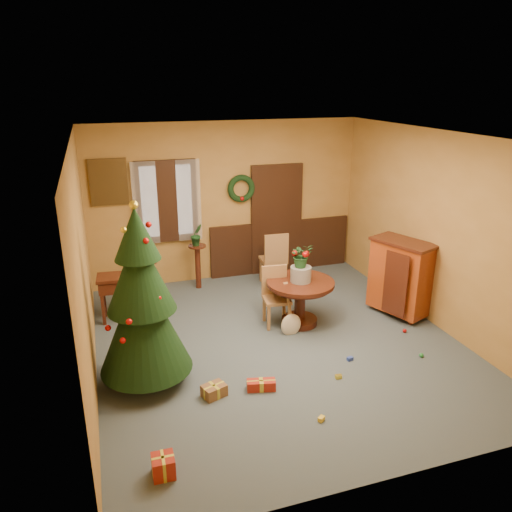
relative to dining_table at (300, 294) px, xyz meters
name	(u,v)px	position (x,y,z in m)	size (l,w,h in m)	color
room_envelope	(239,219)	(-0.32, 2.23, 0.62)	(5.50, 5.50, 5.50)	#3B4A56
dining_table	(300,294)	(0.00, 0.00, 0.00)	(1.03, 1.03, 0.71)	black
urn	(301,274)	(0.00, 0.00, 0.33)	(0.31, 0.31, 0.23)	slate
centerpiece_plant	(301,255)	(0.00, 0.00, 0.63)	(0.33, 0.29, 0.37)	#1E4C23
chair_near	(276,294)	(-0.34, 0.15, -0.01)	(0.43, 0.43, 0.91)	#915E3A
chair_far	(274,257)	(0.15, 1.54, 0.05)	(0.46, 0.46, 1.01)	#915E3A
guitar	(291,311)	(-0.25, -0.27, -0.13)	(0.31, 0.15, 0.73)	beige
plant_stand	(198,262)	(-1.19, 1.87, 0.01)	(0.31, 0.31, 0.81)	black
stand_plant	(197,235)	(-1.19, 1.87, 0.51)	(0.22, 0.17, 0.39)	#19471E
christmas_tree	(142,301)	(-2.41, -0.88, 0.60)	(1.12, 1.12, 2.32)	#382111
writing_desk	(125,286)	(-2.51, 1.01, 0.06)	(0.86, 0.48, 0.73)	black
sideboard	(400,276)	(1.63, -0.18, 0.17)	(0.82, 1.08, 1.24)	#4F1909
gift_a	(214,391)	(-1.69, -1.42, -0.42)	(0.32, 0.28, 0.15)	brown
gift_b	(163,466)	(-2.45, -2.51, -0.39)	(0.22, 0.22, 0.21)	#A12415
gift_c	(126,376)	(-2.67, -0.77, -0.43)	(0.30, 0.28, 0.13)	brown
gift_d	(261,385)	(-1.12, -1.47, -0.43)	(0.37, 0.22, 0.12)	#A12415
toy_a	(350,359)	(0.23, -1.21, -0.47)	(0.08, 0.05, 0.05)	#2741AB
toy_b	(421,355)	(1.19, -1.44, -0.46)	(0.06, 0.06, 0.06)	#248639
toy_c	(321,419)	(-0.67, -2.24, -0.47)	(0.08, 0.05, 0.05)	yellow
toy_d	(405,331)	(1.38, -0.76, -0.46)	(0.06, 0.06, 0.06)	#BB0D0C
toy_e	(338,377)	(-0.11, -1.55, -0.47)	(0.08, 0.05, 0.05)	yellow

